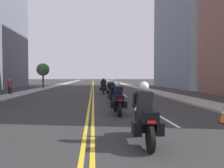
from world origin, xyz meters
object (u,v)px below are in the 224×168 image
at_px(motorcycle_5, 103,86).
at_px(motorcycle_3, 111,90).
at_px(motorcycle_1, 117,101).
at_px(motorcycle_2, 113,94).
at_px(motorcycle_4, 103,88).
at_px(traffic_cone_0, 224,115).
at_px(motorcycle_6, 104,84).
at_px(pedestrian_0, 10,87).
at_px(street_tree_0, 43,70).
at_px(motorcycle_0, 145,119).

bearing_deg(motorcycle_5, motorcycle_3, -91.34).
xyz_separation_m(motorcycle_1, motorcycle_2, (0.18, 4.51, -0.01)).
bearing_deg(motorcycle_4, traffic_cone_0, -72.59).
bearing_deg(motorcycle_4, motorcycle_6, 89.45).
relative_size(motorcycle_3, pedestrian_0, 1.33).
bearing_deg(traffic_cone_0, motorcycle_1, 149.24).
xyz_separation_m(motorcycle_4, motorcycle_6, (0.48, 8.79, 0.03)).
relative_size(motorcycle_3, motorcycle_4, 0.98).
distance_m(motorcycle_4, motorcycle_6, 8.81).
height_order(motorcycle_2, motorcycle_3, motorcycle_2).
relative_size(motorcycle_6, traffic_cone_0, 3.43).
bearing_deg(traffic_cone_0, motorcycle_4, 104.84).
bearing_deg(street_tree_0, motorcycle_6, -14.31).
xyz_separation_m(motorcycle_3, motorcycle_4, (-0.45, 4.52, 0.00)).
relative_size(motorcycle_2, motorcycle_3, 1.01).
distance_m(motorcycle_6, traffic_cone_0, 24.23).
bearing_deg(street_tree_0, pedestrian_0, -91.90).
height_order(motorcycle_1, motorcycle_4, motorcycle_4).
height_order(motorcycle_3, pedestrian_0, pedestrian_0).
height_order(motorcycle_1, motorcycle_3, motorcycle_1).
distance_m(motorcycle_3, traffic_cone_0, 11.25).
xyz_separation_m(traffic_cone_0, street_tree_0, (-12.94, 26.37, 2.59)).
height_order(motorcycle_4, motorcycle_6, motorcycle_6).
bearing_deg(street_tree_0, motorcycle_3, -59.16).
bearing_deg(motorcycle_1, motorcycle_4, 88.43).
bearing_deg(motorcycle_2, motorcycle_0, -91.68).
xyz_separation_m(motorcycle_4, street_tree_0, (-8.92, 11.19, 2.28)).
bearing_deg(motorcycle_6, motorcycle_5, -95.09).
height_order(motorcycle_1, motorcycle_6, motorcycle_6).
bearing_deg(motorcycle_3, motorcycle_4, 97.37).
bearing_deg(motorcycle_5, motorcycle_6, 83.72).
bearing_deg(traffic_cone_0, motorcycle_5, 101.20).
xyz_separation_m(motorcycle_0, traffic_cone_0, (3.72, 2.33, -0.36)).
relative_size(pedestrian_0, street_tree_0, 0.41).
distance_m(motorcycle_3, pedestrian_0, 10.37).
xyz_separation_m(motorcycle_4, traffic_cone_0, (4.02, -15.18, -0.31)).
bearing_deg(motorcycle_0, pedestrian_0, 122.18).
relative_size(motorcycle_3, motorcycle_5, 1.03).
bearing_deg(motorcycle_3, motorcycle_0, -89.02).
height_order(motorcycle_6, street_tree_0, street_tree_0).
bearing_deg(motorcycle_3, street_tree_0, 122.47).
height_order(motorcycle_3, street_tree_0, street_tree_0).
bearing_deg(pedestrian_0, motorcycle_6, 169.00).
bearing_deg(motorcycle_0, motorcycle_4, 92.76).
height_order(motorcycle_0, motorcycle_1, motorcycle_0).
relative_size(motorcycle_1, motorcycle_3, 1.02).
relative_size(motorcycle_4, motorcycle_5, 1.06).
relative_size(motorcycle_5, street_tree_0, 0.53).
relative_size(motorcycle_0, street_tree_0, 0.56).
bearing_deg(traffic_cone_0, motorcycle_2, 118.65).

